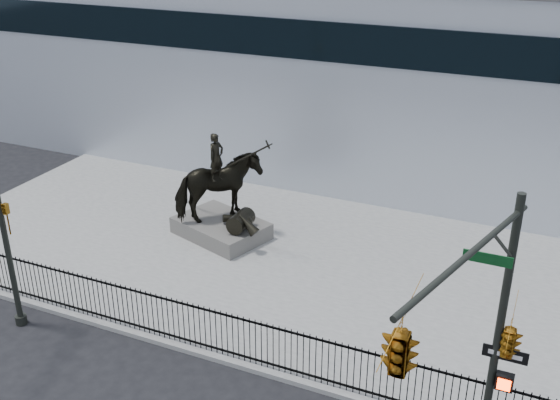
% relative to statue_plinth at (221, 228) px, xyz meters
% --- Properties ---
extents(ground, '(120.00, 120.00, 0.00)m').
position_rel_statue_plinth_xyz_m(ground, '(4.01, -7.81, -0.47)').
color(ground, black).
rests_on(ground, ground).
extents(plaza, '(30.00, 12.00, 0.15)m').
position_rel_statue_plinth_xyz_m(plaza, '(4.01, -0.81, -0.40)').
color(plaza, gray).
rests_on(plaza, ground).
extents(building, '(44.00, 14.00, 9.00)m').
position_rel_statue_plinth_xyz_m(building, '(4.01, 12.19, 4.03)').
color(building, silver).
rests_on(building, ground).
extents(picket_fence, '(22.10, 0.10, 1.50)m').
position_rel_statue_plinth_xyz_m(picket_fence, '(4.01, -6.56, 0.43)').
color(picket_fence, black).
rests_on(picket_fence, plaza).
extents(statue_plinth, '(4.00, 3.31, 0.64)m').
position_rel_statue_plinth_xyz_m(statue_plinth, '(0.00, 0.00, 0.00)').
color(statue_plinth, '#605D57').
rests_on(statue_plinth, plaza).
extents(equestrian_statue, '(4.19, 3.30, 3.73)m').
position_rel_statue_plinth_xyz_m(equestrian_statue, '(0.06, -0.02, 1.67)').
color(equestrian_statue, black).
rests_on(equestrian_statue, statue_plinth).
extents(traffic_signal_right, '(2.17, 6.86, 7.00)m').
position_rel_statue_plinth_xyz_m(traffic_signal_right, '(10.48, -9.82, 4.38)').
color(traffic_signal_right, '#242722').
rests_on(traffic_signal_right, ground).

